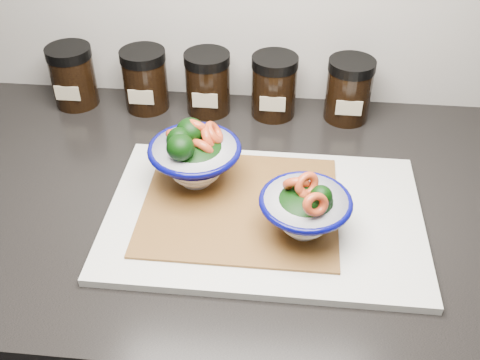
# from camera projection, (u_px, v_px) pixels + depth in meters

# --- Properties ---
(countertop) EXTENTS (3.50, 0.60, 0.04)m
(countertop) POSITION_uv_depth(u_px,v_px,m) (171.00, 201.00, 0.87)
(countertop) COLOR black
(countertop) RESTS_ON cabinet
(cutting_board) EXTENTS (0.45, 0.30, 0.01)m
(cutting_board) POSITION_uv_depth(u_px,v_px,m) (264.00, 216.00, 0.81)
(cutting_board) COLOR silver
(cutting_board) RESTS_ON countertop
(bamboo_mat) EXTENTS (0.28, 0.24, 0.00)m
(bamboo_mat) POSITION_uv_depth(u_px,v_px,m) (240.00, 205.00, 0.81)
(bamboo_mat) COLOR olive
(bamboo_mat) RESTS_ON cutting_board
(bowl_left) EXTENTS (0.14, 0.14, 0.11)m
(bowl_left) POSITION_uv_depth(u_px,v_px,m) (194.00, 156.00, 0.83)
(bowl_left) COLOR white
(bowl_left) RESTS_ON bamboo_mat
(bowl_right) EXTENTS (0.12, 0.12, 0.10)m
(bowl_right) POSITION_uv_depth(u_px,v_px,m) (306.00, 209.00, 0.74)
(bowl_right) COLOR white
(bowl_right) RESTS_ON bamboo_mat
(spice_jar_a) EXTENTS (0.08, 0.08, 0.11)m
(spice_jar_a) POSITION_uv_depth(u_px,v_px,m) (73.00, 76.00, 1.03)
(spice_jar_a) COLOR black
(spice_jar_a) RESTS_ON countertop
(spice_jar_b) EXTENTS (0.08, 0.08, 0.11)m
(spice_jar_b) POSITION_uv_depth(u_px,v_px,m) (145.00, 80.00, 1.02)
(spice_jar_b) COLOR black
(spice_jar_b) RESTS_ON countertop
(spice_jar_c) EXTENTS (0.08, 0.08, 0.11)m
(spice_jar_c) POSITION_uv_depth(u_px,v_px,m) (208.00, 83.00, 1.01)
(spice_jar_c) COLOR black
(spice_jar_c) RESTS_ON countertop
(spice_jar_d) EXTENTS (0.08, 0.08, 0.11)m
(spice_jar_d) POSITION_uv_depth(u_px,v_px,m) (274.00, 86.00, 1.00)
(spice_jar_d) COLOR black
(spice_jar_d) RESTS_ON countertop
(spice_jar_e) EXTENTS (0.08, 0.08, 0.11)m
(spice_jar_e) POSITION_uv_depth(u_px,v_px,m) (349.00, 90.00, 0.99)
(spice_jar_e) COLOR black
(spice_jar_e) RESTS_ON countertop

